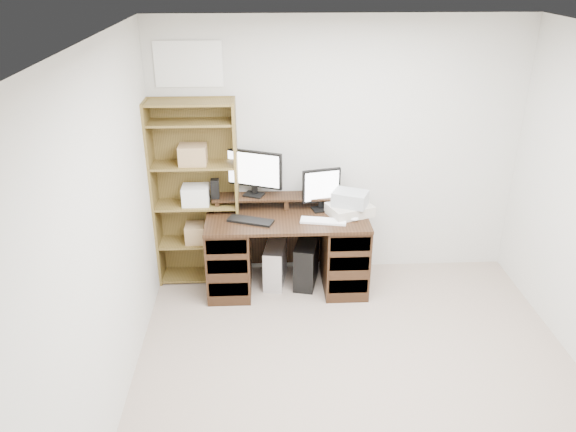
{
  "coord_description": "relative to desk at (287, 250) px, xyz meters",
  "views": [
    {
      "loc": [
        -0.71,
        -3.07,
        2.96
      ],
      "look_at": [
        -0.5,
        1.43,
        0.85
      ],
      "focal_mm": 35.0,
      "sensor_mm": 36.0,
      "label": 1
    }
  ],
  "objects": [
    {
      "name": "monitor_wide",
      "position": [
        -0.3,
        0.24,
        0.72
      ],
      "size": [
        0.52,
        0.24,
        0.44
      ],
      "rotation": [
        0.0,
        0.0,
        -0.39
      ],
      "color": "black",
      "rests_on": "riser_shelf"
    },
    {
      "name": "speaker",
      "position": [
        -0.67,
        0.18,
        0.57
      ],
      "size": [
        0.08,
        0.08,
        0.19
      ],
      "primitive_type": "cube",
      "rotation": [
        0.0,
        0.0,
        0.0
      ],
      "color": "black",
      "rests_on": "riser_shelf"
    },
    {
      "name": "tower_silver",
      "position": [
        -0.11,
        0.06,
        -0.18
      ],
      "size": [
        0.25,
        0.43,
        0.41
      ],
      "primitive_type": "cube",
      "rotation": [
        0.0,
        0.0,
        -0.16
      ],
      "color": "silver",
      "rests_on": "ground"
    },
    {
      "name": "monitor_small",
      "position": [
        0.33,
        0.14,
        0.58
      ],
      "size": [
        0.37,
        0.17,
        0.4
      ],
      "rotation": [
        0.0,
        0.0,
        0.23
      ],
      "color": "black",
      "rests_on": "desk"
    },
    {
      "name": "room",
      "position": [
        0.5,
        -1.64,
        0.86
      ],
      "size": [
        3.54,
        4.04,
        2.54
      ],
      "color": "gray",
      "rests_on": "ground"
    },
    {
      "name": "riser_shelf",
      "position": [
        -0.0,
        0.21,
        0.45
      ],
      "size": [
        1.4,
        0.22,
        0.12
      ],
      "color": "black",
      "rests_on": "desk"
    },
    {
      "name": "bookshelf",
      "position": [
        -0.85,
        0.21,
        0.53
      ],
      "size": [
        0.8,
        0.3,
        1.8
      ],
      "color": "brown",
      "rests_on": "ground"
    },
    {
      "name": "desk",
      "position": [
        0.0,
        0.0,
        0.0
      ],
      "size": [
        1.5,
        0.7,
        0.75
      ],
      "color": "black",
      "rests_on": "ground"
    },
    {
      "name": "keyboard_white",
      "position": [
        0.32,
        -0.14,
        0.37
      ],
      "size": [
        0.43,
        0.2,
        0.02
      ],
      "primitive_type": "cube",
      "rotation": [
        0.0,
        0.0,
        -0.19
      ],
      "color": "white",
      "rests_on": "desk"
    },
    {
      "name": "keyboard_black",
      "position": [
        -0.34,
        -0.11,
        0.37
      ],
      "size": [
        0.44,
        0.28,
        0.02
      ],
      "primitive_type": "cube",
      "rotation": [
        0.0,
        0.0,
        -0.36
      ],
      "color": "black",
      "rests_on": "desk"
    },
    {
      "name": "mouse",
      "position": [
        0.61,
        -0.13,
        0.38
      ],
      "size": [
        0.1,
        0.07,
        0.04
      ],
      "primitive_type": "ellipsoid",
      "rotation": [
        0.0,
        0.0,
        0.15
      ],
      "color": "silver",
      "rests_on": "desk"
    },
    {
      "name": "tower_black",
      "position": [
        0.19,
        0.05,
        -0.17
      ],
      "size": [
        0.28,
        0.48,
        0.44
      ],
      "rotation": [
        0.0,
        0.0,
        -0.22
      ],
      "color": "black",
      "rests_on": "ground"
    },
    {
      "name": "basket",
      "position": [
        0.59,
        0.01,
        0.52
      ],
      "size": [
        0.37,
        0.33,
        0.13
      ],
      "primitive_type": "cube",
      "rotation": [
        0.0,
        0.0,
        -0.42
      ],
      "color": "#A5ACB0",
      "rests_on": "printer"
    },
    {
      "name": "printer",
      "position": [
        0.59,
        0.01,
        0.41
      ],
      "size": [
        0.47,
        0.41,
        0.1
      ],
      "primitive_type": "cube",
      "rotation": [
        0.0,
        0.0,
        0.36
      ],
      "color": "#BAB2A2",
      "rests_on": "desk"
    }
  ]
}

